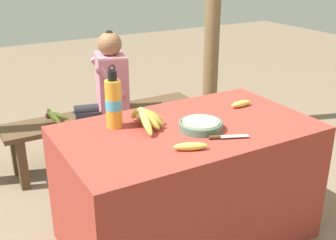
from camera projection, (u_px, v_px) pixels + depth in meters
name	position (u px, v px, depth m)	size (l,w,h in m)	color
ground_plane	(186.00, 235.00, 2.46)	(12.00, 12.00, 0.00)	#75604C
market_counter	(187.00, 184.00, 2.34)	(1.34, 0.78, 0.69)	maroon
banana_bunch_ripe	(146.00, 116.00, 2.17)	(0.17, 0.29, 0.13)	#4C381E
serving_bowl	(201.00, 125.00, 2.17)	(0.23, 0.23, 0.05)	#4C6B5B
water_bottle	(114.00, 103.00, 2.16)	(0.09, 0.09, 0.34)	gold
loose_banana_front	(191.00, 146.00, 1.94)	(0.16, 0.10, 0.04)	#E0C64C
loose_banana_side	(241.00, 104.00, 2.48)	(0.14, 0.04, 0.04)	#E0C64C
knife	(223.00, 137.00, 2.06)	(0.19, 0.10, 0.02)	#BCBCC1
wooden_bench	(105.00, 121.00, 3.24)	(1.52, 0.32, 0.40)	#4C3823
seated_vendor	(106.00, 90.00, 3.13)	(0.45, 0.42, 1.03)	#232328
banana_bunch_green	(54.00, 115.00, 3.01)	(0.17, 0.27, 0.12)	#4C381E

